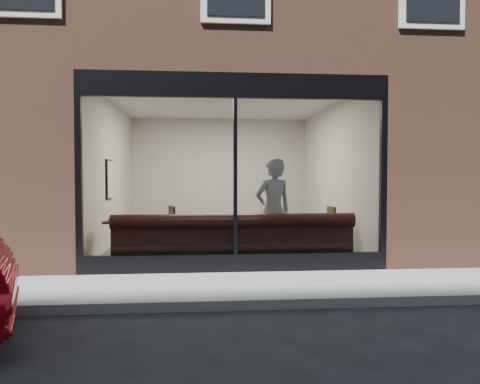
{
  "coord_description": "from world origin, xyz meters",
  "views": [
    {
      "loc": [
        -0.58,
        -5.43,
        1.56
      ],
      "look_at": [
        0.11,
        2.4,
        1.29
      ],
      "focal_mm": 35.0,
      "sensor_mm": 36.0,
      "label": 1
    }
  ],
  "objects": [
    {
      "name": "storefront_header",
      "position": [
        0.0,
        2.05,
        3.0
      ],
      "size": [
        5.0,
        0.1,
        0.4
      ],
      "primitive_type": "cube",
      "color": "black",
      "rests_on": "host_building_upper"
    },
    {
      "name": "cafe_wall_left",
      "position": [
        -2.49,
        5.0,
        1.6
      ],
      "size": [
        0.0,
        6.0,
        6.0
      ],
      "primitive_type": "plane",
      "rotation": [
        1.57,
        0.0,
        1.57
      ],
      "color": "silver",
      "rests_on": "ground"
    },
    {
      "name": "host_building_pier_left",
      "position": [
        -3.75,
        8.0,
        1.6
      ],
      "size": [
        2.5,
        12.0,
        3.2
      ],
      "primitive_type": "cube",
      "color": "brown",
      "rests_on": "ground"
    },
    {
      "name": "host_building_backfill",
      "position": [
        0.0,
        11.0,
        1.6
      ],
      "size": [
        5.0,
        6.0,
        3.2
      ],
      "primitive_type": "cube",
      "color": "brown",
      "rests_on": "ground"
    },
    {
      "name": "cafe_ceiling",
      "position": [
        0.0,
        5.0,
        3.19
      ],
      "size": [
        6.0,
        6.0,
        0.0
      ],
      "primitive_type": "plane",
      "rotation": [
        3.14,
        0.0,
        0.0
      ],
      "color": "white",
      "rests_on": "host_building_upper"
    },
    {
      "name": "sidewalk_near",
      "position": [
        0.0,
        1.0,
        0.01
      ],
      "size": [
        40.0,
        2.0,
        0.01
      ],
      "primitive_type": "cube",
      "color": "gray",
      "rests_on": "ground"
    },
    {
      "name": "storefront_glass",
      "position": [
        0.0,
        2.02,
        1.55
      ],
      "size": [
        4.8,
        0.0,
        4.8
      ],
      "primitive_type": "plane",
      "rotation": [
        1.57,
        0.0,
        0.0
      ],
      "color": "white",
      "rests_on": "storefront_kick"
    },
    {
      "name": "storefront_kick",
      "position": [
        0.0,
        2.05,
        0.15
      ],
      "size": [
        5.0,
        0.1,
        0.3
      ],
      "primitive_type": "cube",
      "color": "black",
      "rests_on": "ground"
    },
    {
      "name": "host_building_pier_right",
      "position": [
        3.75,
        8.0,
        1.6
      ],
      "size": [
        2.5,
        12.0,
        3.2
      ],
      "primitive_type": "cube",
      "color": "brown",
      "rests_on": "ground"
    },
    {
      "name": "cafe_floor",
      "position": [
        0.0,
        5.0,
        0.02
      ],
      "size": [
        6.0,
        6.0,
        0.0
      ],
      "primitive_type": "plane",
      "color": "#2D2D30",
      "rests_on": "ground"
    },
    {
      "name": "storefront_mullion",
      "position": [
        0.0,
        2.05,
        1.55
      ],
      "size": [
        0.06,
        0.1,
        2.5
      ],
      "primitive_type": "cube",
      "color": "black",
      "rests_on": "storefront_kick"
    },
    {
      "name": "cafe_table_left",
      "position": [
        -1.93,
        3.1,
        0.74
      ],
      "size": [
        0.66,
        0.66,
        0.04
      ],
      "primitive_type": "cube",
      "rotation": [
        0.0,
        0.0,
        -0.06
      ],
      "color": "black",
      "rests_on": "cafe_floor"
    },
    {
      "name": "cafe_chair_left",
      "position": [
        -1.32,
        4.05,
        0.24
      ],
      "size": [
        0.55,
        0.55,
        0.04
      ],
      "primitive_type": "cube",
      "rotation": [
        0.0,
        0.0,
        3.44
      ],
      "color": "black",
      "rests_on": "cafe_floor"
    },
    {
      "name": "banquette",
      "position": [
        0.0,
        2.45,
        0.23
      ],
      "size": [
        4.0,
        0.55,
        0.45
      ],
      "primitive_type": "cube",
      "color": "#3C1716",
      "rests_on": "cafe_floor"
    },
    {
      "name": "cafe_table_right",
      "position": [
        0.53,
        3.34,
        0.74
      ],
      "size": [
        0.71,
        0.71,
        0.04
      ],
      "primitive_type": "cube",
      "rotation": [
        0.0,
        0.0,
        -0.11
      ],
      "color": "black",
      "rests_on": "cafe_floor"
    },
    {
      "name": "cafe_wall_right",
      "position": [
        2.49,
        5.0,
        1.6
      ],
      "size": [
        0.0,
        6.0,
        6.0
      ],
      "primitive_type": "plane",
      "rotation": [
        1.57,
        0.0,
        -1.57
      ],
      "color": "silver",
      "rests_on": "ground"
    },
    {
      "name": "cafe_wall_back",
      "position": [
        0.0,
        7.99,
        1.6
      ],
      "size": [
        5.0,
        0.0,
        5.0
      ],
      "primitive_type": "plane",
      "rotation": [
        1.57,
        0.0,
        0.0
      ],
      "color": "silver",
      "rests_on": "ground"
    },
    {
      "name": "cafe_chair_right",
      "position": [
        1.85,
        3.63,
        0.24
      ],
      "size": [
        0.45,
        0.45,
        0.04
      ],
      "primitive_type": "cube",
      "rotation": [
        0.0,
        0.0,
        3.22
      ],
      "color": "black",
      "rests_on": "cafe_floor"
    },
    {
      "name": "ground",
      "position": [
        0.0,
        0.0,
        0.0
      ],
      "size": [
        120.0,
        120.0,
        0.0
      ],
      "primitive_type": "plane",
      "color": "black",
      "rests_on": "ground"
    },
    {
      "name": "person",
      "position": [
        0.72,
        2.69,
        0.94
      ],
      "size": [
        0.79,
        0.65,
        1.87
      ],
      "primitive_type": "imported",
      "rotation": [
        0.0,
        0.0,
        3.47
      ],
      "color": "#A7C0D8",
      "rests_on": "cafe_floor"
    },
    {
      "name": "kerb_near",
      "position": [
        0.0,
        -0.05,
        0.06
      ],
      "size": [
        40.0,
        0.1,
        0.12
      ],
      "primitive_type": "cube",
      "color": "gray",
      "rests_on": "ground"
    },
    {
      "name": "wall_poster",
      "position": [
        -2.45,
        4.63,
        1.49
      ],
      "size": [
        0.02,
        0.58,
        0.78
      ],
      "primitive_type": "cube",
      "color": "white",
      "rests_on": "cafe_wall_left"
    }
  ]
}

